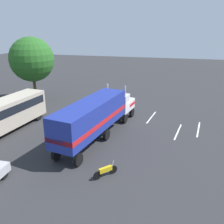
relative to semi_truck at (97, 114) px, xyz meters
name	(u,v)px	position (x,y,z in m)	size (l,w,h in m)	color
ground_plane	(122,118)	(5.84, -1.39, -2.52)	(120.00, 120.00, 0.00)	#2D2D30
lane_stripe_near	(151,117)	(7.09, -4.89, -2.52)	(4.40, 0.16, 0.01)	silver
lane_stripe_mid	(178,132)	(3.38, -8.09, -2.52)	(4.40, 0.16, 0.01)	silver
lane_stripe_far	(198,129)	(4.61, -10.31, -2.52)	(4.40, 0.16, 0.01)	silver
semi_truck	(97,114)	(0.00, 0.00, 0.00)	(14.37, 5.24, 4.50)	silver
person_bystander	(71,125)	(0.31, 2.96, -1.63)	(0.34, 0.46, 1.63)	#2D3347
parked_bus	(3,114)	(-0.99, 10.07, -0.46)	(11.25, 4.09, 3.40)	#BFB29E
motorcycle	(106,171)	(-6.39, -2.63, -2.04)	(1.62, 1.50, 1.12)	black
tree_left	(32,59)	(10.38, 13.05, 3.62)	(6.44, 6.44, 9.38)	brown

